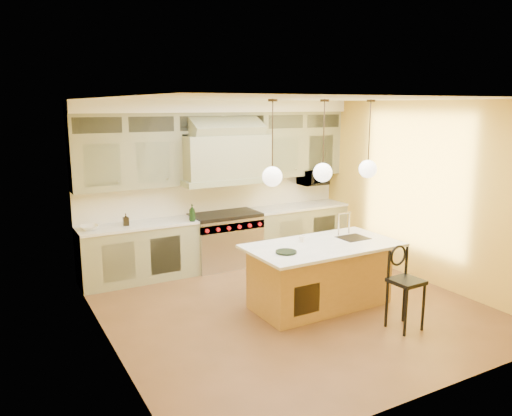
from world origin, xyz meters
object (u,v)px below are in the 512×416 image
kitchen_island (320,274)px  counter_stool (404,283)px  microwave (313,177)px  range (225,239)px

kitchen_island → counter_stool: 1.23m
kitchen_island → counter_stool: bearing=-66.9°
counter_stool → microwave: microwave is taller
range → microwave: 2.18m
range → kitchen_island: size_ratio=0.55×
microwave → range: bearing=-176.9°
kitchen_island → counter_stool: (0.49, -1.12, 0.13)m
microwave → kitchen_island: bearing=-122.9°
range → counter_stool: (0.90, -3.40, 0.12)m
microwave → counter_stool: bearing=-106.7°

